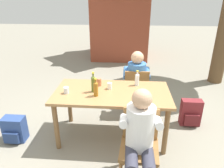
# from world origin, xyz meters

# --- Properties ---
(ground_plane) EXTENTS (24.00, 24.00, 0.00)m
(ground_plane) POSITION_xyz_m (0.00, 0.00, 0.00)
(ground_plane) COLOR gray
(dining_table) EXTENTS (1.68, 0.86, 0.77)m
(dining_table) POSITION_xyz_m (0.00, 0.00, 0.68)
(dining_table) COLOR #A37547
(dining_table) RESTS_ON ground_plane
(chair_near_right) EXTENTS (0.47, 0.47, 0.87)m
(chair_near_right) POSITION_xyz_m (0.38, -0.73, 0.49)
(chair_near_right) COLOR olive
(chair_near_right) RESTS_ON ground_plane
(chair_far_right) EXTENTS (0.45, 0.45, 0.87)m
(chair_far_right) POSITION_xyz_m (0.38, 0.73, 0.49)
(chair_far_right) COLOR olive
(chair_far_right) RESTS_ON ground_plane
(person_in_white_shirt) EXTENTS (0.47, 0.61, 1.18)m
(person_in_white_shirt) POSITION_xyz_m (0.38, -0.84, 0.66)
(person_in_white_shirt) COLOR white
(person_in_white_shirt) RESTS_ON ground_plane
(person_in_plaid_shirt) EXTENTS (0.47, 0.61, 1.18)m
(person_in_plaid_shirt) POSITION_xyz_m (0.38, 0.84, 0.66)
(person_in_plaid_shirt) COLOR #3D70B2
(person_in_plaid_shirt) RESTS_ON ground_plane
(bottle_clear) EXTENTS (0.06, 0.06, 0.24)m
(bottle_clear) POSITION_xyz_m (0.37, 0.26, 0.88)
(bottle_clear) COLOR white
(bottle_clear) RESTS_ON dining_table
(bottle_amber) EXTENTS (0.06, 0.06, 0.26)m
(bottle_amber) POSITION_xyz_m (-0.21, -0.15, 0.89)
(bottle_amber) COLOR #996019
(bottle_amber) RESTS_ON dining_table
(bottle_olive) EXTENTS (0.06, 0.06, 0.30)m
(bottle_olive) POSITION_xyz_m (-0.26, -0.02, 0.91)
(bottle_olive) COLOR #566623
(bottle_olive) RESTS_ON dining_table
(cup_white) EXTENTS (0.07, 0.07, 0.10)m
(cup_white) POSITION_xyz_m (-0.04, 0.09, 0.82)
(cup_white) COLOR white
(cup_white) RESTS_ON dining_table
(cup_terracotta) EXTENTS (0.07, 0.07, 0.12)m
(cup_terracotta) POSITION_xyz_m (-0.22, 0.20, 0.83)
(cup_terracotta) COLOR #BC6B47
(cup_terracotta) RESTS_ON dining_table
(cup_glass) EXTENTS (0.07, 0.07, 0.09)m
(cup_glass) POSITION_xyz_m (-0.64, -0.10, 0.82)
(cup_glass) COLOR silver
(cup_glass) RESTS_ON dining_table
(backpack_by_near_side) EXTENTS (0.33, 0.22, 0.46)m
(backpack_by_near_side) POSITION_xyz_m (1.30, 0.41, 0.22)
(backpack_by_near_side) COLOR maroon
(backpack_by_near_side) RESTS_ON ground_plane
(backpack_by_far_side) EXTENTS (0.32, 0.25, 0.39)m
(backpack_by_far_side) POSITION_xyz_m (-1.47, -0.23, 0.19)
(backpack_by_far_side) COLOR #2D4784
(backpack_by_far_side) RESTS_ON ground_plane
(brick_kiosk) EXTENTS (2.09, 1.95, 2.94)m
(brick_kiosk) POSITION_xyz_m (-0.08, 4.60, 1.54)
(brick_kiosk) COLOR brown
(brick_kiosk) RESTS_ON ground_plane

